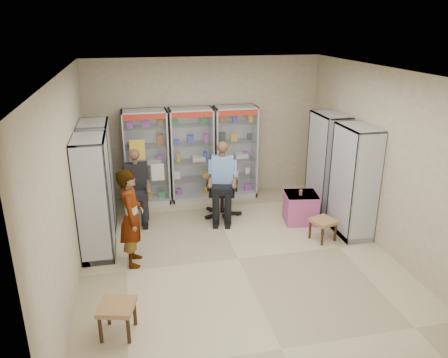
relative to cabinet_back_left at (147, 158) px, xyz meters
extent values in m
plane|color=tan|center=(1.30, -2.73, -1.00)|extent=(6.00, 6.00, 0.00)
cube|color=#C1AF8F|center=(1.30, 0.27, 0.50)|extent=(5.00, 0.02, 3.00)
cube|color=#C1AF8F|center=(1.30, -5.73, 0.50)|extent=(5.00, 0.02, 3.00)
cube|color=#C1AF8F|center=(-1.20, -2.73, 0.50)|extent=(0.02, 6.00, 3.00)
cube|color=#C1AF8F|center=(3.80, -2.73, 0.50)|extent=(0.02, 6.00, 3.00)
cube|color=white|center=(1.30, -2.73, 2.00)|extent=(5.00, 6.00, 0.02)
cube|color=silver|center=(0.00, 0.00, 0.00)|extent=(0.90, 0.50, 2.00)
cube|color=silver|center=(0.95, 0.00, 0.00)|extent=(0.90, 0.50, 2.00)
cube|color=#AEB1B6|center=(1.90, 0.00, 0.00)|extent=(0.90, 0.50, 2.00)
cube|color=#B1B5B8|center=(3.53, -1.13, 0.00)|extent=(0.90, 0.50, 2.00)
cube|color=silver|center=(3.53, -2.23, 0.00)|extent=(0.90, 0.50, 2.00)
cube|color=#AEB1B5|center=(-0.93, -0.93, 0.00)|extent=(0.90, 0.50, 2.00)
cube|color=silver|center=(-0.93, -2.03, 0.00)|extent=(0.90, 0.50, 2.00)
cube|color=#311E13|center=(-0.25, -0.73, -0.53)|extent=(0.42, 0.42, 0.94)
cube|color=black|center=(1.40, -1.00, -0.43)|extent=(0.76, 0.76, 1.14)
cube|color=#B64884|center=(2.82, -1.60, -0.71)|extent=(0.68, 0.66, 0.57)
cylinder|color=#4F1006|center=(2.79, -1.64, -0.38)|extent=(0.07, 0.07, 0.10)
cube|color=#A87247|center=(2.93, -2.39, -0.81)|extent=(0.50, 0.50, 0.39)
cube|color=#AE8849|center=(-0.60, -4.18, -0.79)|extent=(0.52, 0.52, 0.43)
imported|color=gray|center=(-0.37, -2.49, -0.20)|extent=(0.43, 0.61, 1.60)
camera|label=1|loc=(-0.26, -8.84, 2.69)|focal=35.00mm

